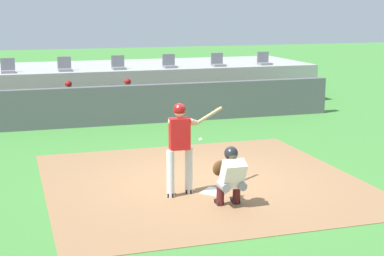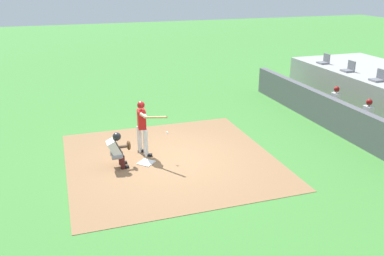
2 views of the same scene
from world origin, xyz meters
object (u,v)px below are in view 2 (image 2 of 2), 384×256
home_plate (146,163)px  stadium_seat_1 (349,69)px  catcher_crouched (118,149)px  dugout_player_1 (364,116)px  stadium_seat_2 (378,78)px  dugout_player_0 (333,102)px  stadium_seat_0 (324,61)px  batter_at_plate (142,125)px

home_plate → stadium_seat_1: bearing=110.0°
catcher_crouched → dugout_player_1: size_ratio=1.48×
catcher_crouched → dugout_player_1: (-0.05, 8.99, 0.06)m
catcher_crouched → stadium_seat_2: stadium_seat_2 is taller
dugout_player_0 → dugout_player_1: 1.88m
home_plate → stadium_seat_0: size_ratio=0.92×
stadium_seat_1 → home_plate: bearing=-70.0°
catcher_crouched → stadium_seat_1: bearing=108.6°
stadium_seat_1 → stadium_seat_2: size_ratio=1.00×
batter_at_plate → dugout_player_1: 8.11m
dugout_player_0 → stadium_seat_2: stadium_seat_2 is taller
batter_at_plate → stadium_seat_0: (-4.90, 10.12, 0.50)m
stadium_seat_2 → batter_at_plate: bearing=-83.3°
stadium_seat_0 → catcher_crouched: bearing=-63.2°
dugout_player_1 → stadium_seat_0: stadium_seat_0 is taller
home_plate → catcher_crouched: (-0.01, -0.84, 0.59)m
batter_at_plate → catcher_crouched: (0.66, -0.90, -0.43)m
stadium_seat_2 → catcher_crouched: bearing=-80.5°
batter_at_plate → stadium_seat_1: size_ratio=3.76×
batter_at_plate → dugout_player_0: size_ratio=1.39×
dugout_player_0 → catcher_crouched: bearing=-77.9°
batter_at_plate → catcher_crouched: bearing=-53.7°
batter_at_plate → home_plate: bearing=-5.4°
home_plate → batter_at_plate: size_ratio=0.24×
home_plate → stadium_seat_2: size_ratio=0.92×
home_plate → batter_at_plate: (-0.67, 0.06, 1.01)m
home_plate → dugout_player_1: size_ratio=0.34×
dugout_player_1 → stadium_seat_0: size_ratio=2.71×
dugout_player_1 → home_plate: bearing=-89.6°
dugout_player_1 → stadium_seat_0: 5.94m
stadium_seat_0 → stadium_seat_2: same height
home_plate → dugout_player_1: (-0.06, 8.14, 0.65)m
catcher_crouched → stadium_seat_2: size_ratio=4.00×
dugout_player_1 → stadium_seat_1: bearing=150.9°
catcher_crouched → stadium_seat_2: bearing=99.5°
stadium_seat_1 → stadium_seat_2: (1.86, 0.00, 0.00)m
dugout_player_1 → dugout_player_0: bearing=180.0°
batter_at_plate → dugout_player_0: 8.19m
stadium_seat_0 → stadium_seat_2: size_ratio=1.00×
stadium_seat_1 → stadium_seat_2: same height
stadium_seat_0 → batter_at_plate: bearing=-64.2°
stadium_seat_1 → dugout_player_1: bearing=-29.1°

